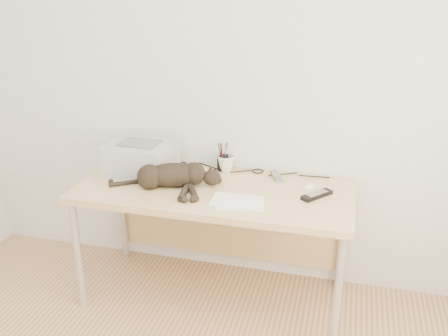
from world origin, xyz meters
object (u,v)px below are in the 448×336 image
(cat, at_px, (170,176))
(pen_cup, at_px, (223,162))
(printer, at_px, (141,157))
(mug, at_px, (226,163))
(desk, at_px, (218,203))
(mouse, at_px, (310,185))

(cat, height_order, pen_cup, pen_cup)
(cat, bearing_deg, printer, 125.91)
(mug, bearing_deg, cat, -127.69)
(printer, height_order, cat, printer)
(pen_cup, bearing_deg, mug, -22.12)
(desk, height_order, mouse, mouse)
(mug, relative_size, pen_cup, 0.60)
(desk, bearing_deg, cat, -152.25)
(desk, relative_size, mouse, 16.60)
(printer, bearing_deg, mouse, 0.53)
(desk, distance_m, cat, 0.34)
(pen_cup, bearing_deg, desk, -83.69)
(desk, distance_m, mouse, 0.56)
(cat, distance_m, pen_cup, 0.40)
(printer, xyz_separation_m, mouse, (1.05, 0.01, -0.08))
(desk, relative_size, mug, 14.37)
(mug, height_order, mouse, mug)
(cat, bearing_deg, mouse, -4.91)
(printer, relative_size, mug, 3.70)
(pen_cup, relative_size, mouse, 1.92)
(desk, bearing_deg, printer, 173.82)
(desk, bearing_deg, mouse, 6.94)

